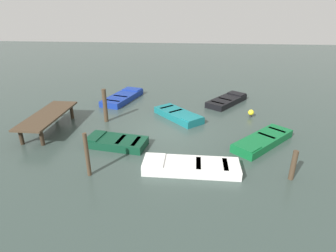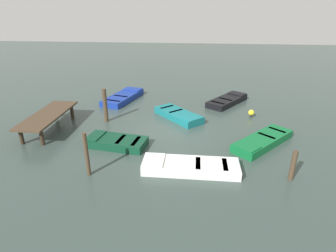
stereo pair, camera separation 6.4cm
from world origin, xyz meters
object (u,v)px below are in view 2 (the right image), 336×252
at_px(rowboat_black, 227,101).
at_px(marker_buoy, 251,113).
at_px(mooring_piling_mid_left, 105,106).
at_px(rowboat_white, 190,166).
at_px(rowboat_teal, 179,115).
at_px(dock_segment, 48,116).
at_px(rowboat_blue, 123,97).
at_px(rowboat_green, 263,141).
at_px(rowboat_dark_green, 116,142).
at_px(mooring_piling_far_left, 293,166).
at_px(mooring_piling_center, 87,155).

xyz_separation_m(rowboat_black, marker_buoy, (-2.53, -1.23, 0.07)).
bearing_deg(mooring_piling_mid_left, marker_buoy, -79.87).
relative_size(rowboat_white, marker_buoy, 8.42).
xyz_separation_m(rowboat_teal, rowboat_black, (3.17, -3.28, -0.00)).
xyz_separation_m(dock_segment, rowboat_blue, (5.69, -2.77, -0.61)).
height_order(rowboat_green, rowboat_black, same).
bearing_deg(dock_segment, mooring_piling_mid_left, -61.42).
relative_size(rowboat_white, rowboat_dark_green, 1.31).
xyz_separation_m(mooring_piling_mid_left, mooring_piling_far_left, (-5.21, -9.22, -0.37)).
xyz_separation_m(rowboat_green, rowboat_dark_green, (-0.86, 7.27, 0.00)).
xyz_separation_m(rowboat_dark_green, mooring_piling_center, (-2.64, 0.42, 0.73)).
relative_size(rowboat_blue, rowboat_black, 1.14).
distance_m(rowboat_blue, rowboat_black, 7.61).
bearing_deg(mooring_piling_far_left, rowboat_blue, 44.58).
bearing_deg(mooring_piling_mid_left, rowboat_blue, 0.28).
distance_m(rowboat_white, mooring_piling_center, 4.25).
relative_size(dock_segment, rowboat_dark_green, 1.47).
bearing_deg(mooring_piling_far_left, mooring_piling_mid_left, 60.51).
relative_size(rowboat_blue, mooring_piling_far_left, 3.31).
distance_m(rowboat_black, mooring_piling_far_left, 9.47).
bearing_deg(rowboat_dark_green, rowboat_blue, -69.78).
height_order(dock_segment, mooring_piling_center, mooring_piling_center).
distance_m(rowboat_blue, rowboat_teal, 5.39).
distance_m(rowboat_green, rowboat_dark_green, 7.32).
bearing_deg(dock_segment, rowboat_blue, -26.09).
xyz_separation_m(dock_segment, rowboat_green, (-0.68, -11.52, -0.61)).
bearing_deg(marker_buoy, rowboat_blue, 73.67).
distance_m(rowboat_green, marker_buoy, 3.79).
bearing_deg(rowboat_teal, rowboat_white, -34.11).
bearing_deg(rowboat_dark_green, dock_segment, -11.25).
relative_size(rowboat_white, mooring_piling_mid_left, 2.01).
xyz_separation_m(rowboat_blue, rowboat_black, (-0.06, -7.61, 0.00)).
bearing_deg(mooring_piling_far_left, rowboat_dark_green, 74.55).
relative_size(mooring_piling_center, mooring_piling_far_left, 1.49).
xyz_separation_m(rowboat_blue, rowboat_green, (-6.37, -8.75, 0.00)).
relative_size(rowboat_white, rowboat_black, 1.09).
bearing_deg(rowboat_black, rowboat_white, -159.21).
bearing_deg(mooring_piling_far_left, rowboat_black, 9.94).
height_order(rowboat_blue, mooring_piling_center, mooring_piling_center).
relative_size(rowboat_green, marker_buoy, 7.62).
xyz_separation_m(mooring_piling_mid_left, mooring_piling_center, (-5.71, -1.04, -0.06)).
distance_m(rowboat_teal, rowboat_green, 5.43).
relative_size(rowboat_teal, mooring_piling_far_left, 2.65).
distance_m(dock_segment, rowboat_teal, 7.53).
bearing_deg(rowboat_green, rowboat_teal, -82.81).
relative_size(rowboat_dark_green, marker_buoy, 6.42).
bearing_deg(marker_buoy, rowboat_dark_green, 122.25).
bearing_deg(rowboat_black, mooring_piling_mid_left, 154.14).
distance_m(mooring_piling_mid_left, marker_buoy, 8.98).
relative_size(rowboat_blue, rowboat_teal, 1.25).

